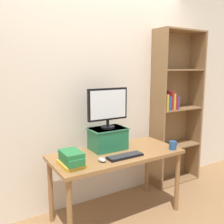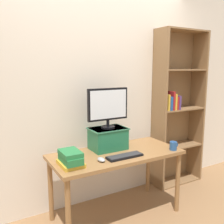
{
  "view_description": "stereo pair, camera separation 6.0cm",
  "coord_description": "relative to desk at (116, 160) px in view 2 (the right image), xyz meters",
  "views": [
    {
      "loc": [
        -1.33,
        -2.12,
        1.59
      ],
      "look_at": [
        -0.02,
        0.06,
        1.14
      ],
      "focal_mm": 40.0,
      "sensor_mm": 36.0,
      "label": 1
    },
    {
      "loc": [
        -1.28,
        -2.15,
        1.59
      ],
      "look_at": [
        -0.02,
        0.06,
        1.14
      ],
      "focal_mm": 40.0,
      "sensor_mm": 36.0,
      "label": 2
    }
  ],
  "objects": [
    {
      "name": "ground_plane",
      "position": [
        0.0,
        0.0,
        -0.63
      ],
      "size": [
        12.0,
        12.0,
        0.0
      ],
      "primitive_type": "plane",
      "color": "olive"
    },
    {
      "name": "back_wall",
      "position": [
        0.0,
        0.47,
        0.67
      ],
      "size": [
        7.0,
        0.08,
        2.6
      ],
      "color": "beige",
      "rests_on": "ground_plane"
    },
    {
      "name": "desk",
      "position": [
        0.0,
        0.0,
        0.0
      ],
      "size": [
        1.37,
        0.63,
        0.72
      ],
      "color": "olive",
      "rests_on": "ground_plane"
    },
    {
      "name": "bookshelf_unit",
      "position": [
        1.14,
        0.32,
        0.42
      ],
      "size": [
        0.73,
        0.28,
        2.08
      ],
      "color": "olive",
      "rests_on": "ground_plane"
    },
    {
      "name": "riser_box",
      "position": [
        -0.02,
        0.15,
        0.21
      ],
      "size": [
        0.4,
        0.28,
        0.24
      ],
      "color": "#1E6642",
      "rests_on": "desk"
    },
    {
      "name": "computer_monitor",
      "position": [
        -0.02,
        0.15,
        0.56
      ],
      "size": [
        0.46,
        0.15,
        0.43
      ],
      "color": "black",
      "rests_on": "riser_box"
    },
    {
      "name": "keyboard",
      "position": [
        0.0,
        -0.16,
        0.09
      ],
      "size": [
        0.38,
        0.12,
        0.02
      ],
      "color": "black",
      "rests_on": "desk"
    },
    {
      "name": "computer_mouse",
      "position": [
        -0.25,
        -0.14,
        0.1
      ],
      "size": [
        0.06,
        0.1,
        0.04
      ],
      "color": "#99999E",
      "rests_on": "desk"
    },
    {
      "name": "book_stack",
      "position": [
        -0.54,
        -0.1,
        0.15
      ],
      "size": [
        0.19,
        0.28,
        0.14
      ],
      "color": "gold",
      "rests_on": "desk"
    },
    {
      "name": "coffee_mug",
      "position": [
        0.58,
        -0.23,
        0.13
      ],
      "size": [
        0.11,
        0.08,
        0.09
      ],
      "color": "#234C84",
      "rests_on": "desk"
    }
  ]
}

